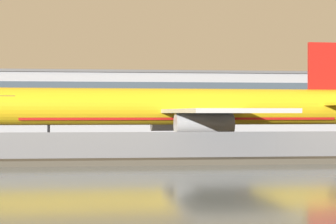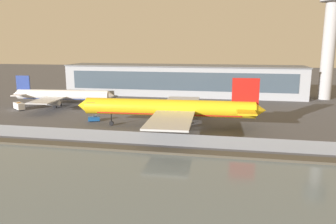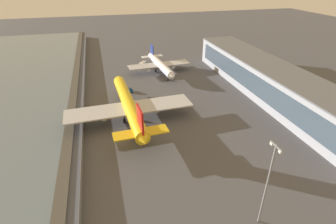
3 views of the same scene
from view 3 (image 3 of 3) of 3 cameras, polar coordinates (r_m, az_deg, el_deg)
ground_plane at (r=86.27m, az=-7.31°, el=-3.37°), size 500.00×500.00×0.00m
shoreline_seawall at (r=86.62m, az=-20.88°, el=-4.88°), size 320.00×3.00×0.50m
perimeter_fence at (r=85.52m, az=-18.03°, el=-3.92°), size 280.00×0.10×2.71m
cargo_jet_yellow at (r=89.30m, az=-8.48°, el=1.44°), size 49.04×42.44×13.24m
passenger_jet_white at (r=131.40m, az=-1.77°, el=10.27°), size 36.44×31.26×10.86m
baggage_tug at (r=111.73m, az=-8.39°, el=4.76°), size 3.57×2.68×1.80m
ops_van at (r=142.28m, az=-5.51°, el=10.37°), size 5.40×4.83×2.48m
terminal_building at (r=113.37m, az=20.89°, el=6.56°), size 99.74×17.14×12.77m
apron_light_mast_apron_west at (r=53.34m, az=20.88°, el=-13.97°), size 3.20×0.40×19.07m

